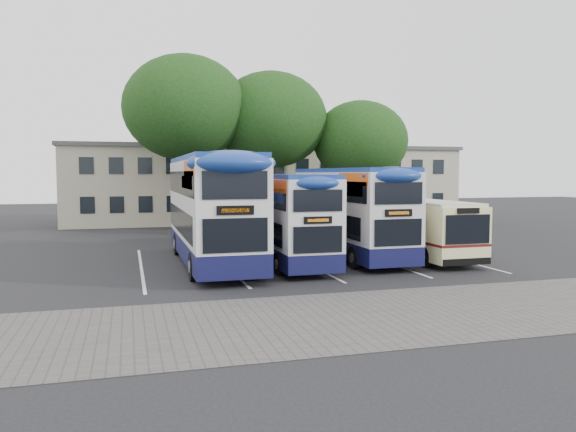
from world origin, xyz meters
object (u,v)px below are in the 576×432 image
(tree_mid, at_px, (271,120))
(bus_dd_right, at_px, (349,208))
(bus_single, at_px, (411,224))
(tree_right, at_px, (360,141))
(tree_left, at_px, (185,108))
(bus_dd_left, at_px, (211,205))
(lamp_post, at_px, (365,158))
(bus_dd_mid, at_px, (283,214))

(tree_mid, xyz_separation_m, bus_dd_right, (0.64, -12.45, -5.23))
(bus_single, bearing_deg, tree_right, 78.37)
(tree_right, height_order, bus_single, tree_right)
(tree_left, distance_m, bus_single, 17.07)
(tree_mid, relative_size, bus_dd_left, 0.96)
(tree_right, bearing_deg, tree_left, 176.95)
(tree_left, distance_m, tree_mid, 5.80)
(lamp_post, bearing_deg, tree_left, -170.25)
(tree_right, distance_m, bus_dd_right, 13.25)
(bus_dd_mid, xyz_separation_m, bus_single, (6.44, 0.23, -0.61))
(tree_left, height_order, bus_dd_mid, tree_left)
(tree_mid, height_order, bus_dd_mid, tree_mid)
(tree_mid, height_order, bus_single, tree_mid)
(tree_right, bearing_deg, lamp_post, 60.05)
(tree_right, relative_size, bus_dd_left, 0.80)
(bus_dd_mid, height_order, bus_single, bus_dd_mid)
(tree_left, bearing_deg, bus_dd_left, -90.82)
(tree_right, bearing_deg, bus_single, -101.63)
(lamp_post, relative_size, bus_dd_mid, 0.97)
(bus_single, bearing_deg, tree_mid, 105.58)
(lamp_post, bearing_deg, bus_single, -105.60)
(tree_left, distance_m, bus_dd_right, 14.85)
(bus_single, bearing_deg, bus_dd_mid, -177.99)
(bus_dd_mid, bearing_deg, tree_right, 53.93)
(bus_dd_right, bearing_deg, bus_dd_mid, -166.96)
(tree_left, relative_size, bus_dd_mid, 1.23)
(tree_left, bearing_deg, lamp_post, 9.75)
(bus_dd_mid, bearing_deg, lamp_post, 55.06)
(bus_dd_left, height_order, bus_dd_mid, bus_dd_left)
(bus_dd_left, height_order, bus_dd_right, bus_dd_left)
(bus_dd_left, bearing_deg, tree_mid, 65.19)
(tree_mid, distance_m, bus_dd_right, 13.51)
(tree_left, height_order, tree_right, tree_left)
(tree_mid, xyz_separation_m, bus_single, (3.63, -13.02, -6.00))
(bus_dd_left, distance_m, bus_dd_mid, 3.18)
(lamp_post, distance_m, tree_left, 14.10)
(bus_dd_mid, xyz_separation_m, bus_dd_right, (3.45, 0.80, 0.16))
(bus_dd_left, bearing_deg, bus_dd_mid, -7.18)
(lamp_post, relative_size, tree_right, 1.01)
(tree_left, bearing_deg, bus_dd_right, -62.08)
(tree_mid, distance_m, bus_dd_left, 15.00)
(bus_dd_mid, relative_size, bus_dd_right, 0.93)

